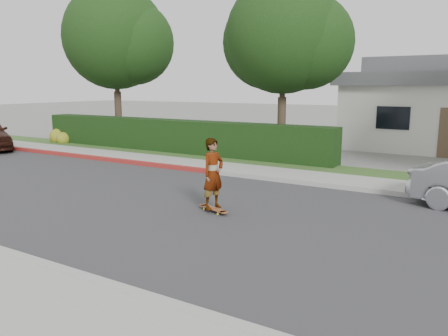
{
  "coord_description": "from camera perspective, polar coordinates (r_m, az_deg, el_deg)",
  "views": [
    {
      "loc": [
        8.97,
        -8.35,
        2.98
      ],
      "look_at": [
        3.59,
        0.68,
        1.0
      ],
      "focal_mm": 35.0,
      "sensor_mm": 36.0,
      "label": 1
    }
  ],
  "objects": [
    {
      "name": "tree_left",
      "position": [
        23.81,
        -13.73,
        15.88
      ],
      "size": [
        5.99,
        5.21,
        8.0
      ],
      "color": "#33261C",
      "rests_on": "ground"
    },
    {
      "name": "skateboarder",
      "position": [
        10.28,
        -1.43,
        -0.74
      ],
      "size": [
        0.53,
        0.69,
        1.69
      ],
      "primitive_type": "imported",
      "rotation": [
        0.0,
        0.0,
        1.35
      ],
      "color": "white",
      "rests_on": "skateboard"
    },
    {
      "name": "planting_strip",
      "position": [
        17.67,
        -0.16,
        1.12
      ],
      "size": [
        60.0,
        1.6,
        0.1
      ],
      "primitive_type": "cube",
      "color": "#2D4C1E",
      "rests_on": "ground"
    },
    {
      "name": "skateboard",
      "position": [
        10.49,
        -1.4,
        -5.34
      ],
      "size": [
        1.01,
        0.52,
        0.09
      ],
      "rotation": [
        0.0,
        0.0,
        -0.34
      ],
      "color": "yellow",
      "rests_on": "ground"
    },
    {
      "name": "curb_red_section",
      "position": [
        18.93,
        -17.29,
        1.36
      ],
      "size": [
        12.0,
        0.21,
        0.15
      ],
      "primitive_type": "cube",
      "color": "maroon",
      "rests_on": "ground"
    },
    {
      "name": "hedge",
      "position": [
        19.74,
        -6.76,
        4.11
      ],
      "size": [
        15.0,
        1.0,
        1.5
      ],
      "primitive_type": "cube",
      "color": "black",
      "rests_on": "ground"
    },
    {
      "name": "flowering_shrub",
      "position": [
        24.38,
        -20.64,
        3.75
      ],
      "size": [
        1.4,
        1.0,
        0.9
      ],
      "color": "#2D4C19",
      "rests_on": "ground"
    },
    {
      "name": "road",
      "position": [
        12.61,
        -15.81,
        -3.39
      ],
      "size": [
        60.0,
        8.0,
        0.01
      ],
      "primitive_type": "cube",
      "color": "#2D2D30",
      "rests_on": "ground"
    },
    {
      "name": "tree_center",
      "position": [
        19.16,
        7.98,
        16.33
      ],
      "size": [
        5.66,
        4.84,
        7.44
      ],
      "color": "#33261C",
      "rests_on": "ground"
    },
    {
      "name": "sidewalk_far",
      "position": [
        16.34,
        -3.05,
        0.36
      ],
      "size": [
        60.0,
        1.6,
        0.12
      ],
      "primitive_type": "cube",
      "color": "gray",
      "rests_on": "ground"
    },
    {
      "name": "curb_far",
      "position": [
        15.61,
        -4.89,
        -0.1
      ],
      "size": [
        60.0,
        0.2,
        0.15
      ],
      "primitive_type": "cube",
      "color": "#9E9E99",
      "rests_on": "ground"
    },
    {
      "name": "ground",
      "position": [
        12.61,
        -15.81,
        -3.42
      ],
      "size": [
        120.0,
        120.0,
        0.0
      ],
      "primitive_type": "plane",
      "color": "slate",
      "rests_on": "ground"
    }
  ]
}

